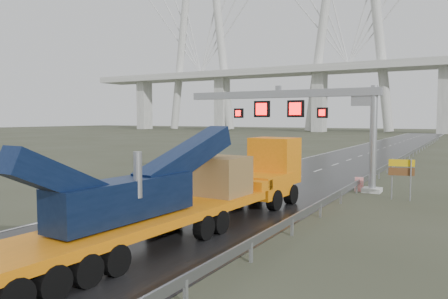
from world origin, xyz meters
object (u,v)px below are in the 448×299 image
Objects in this scene: exit_sign_pair at (401,171)px; striped_barrier at (359,184)px; sign_gantry at (305,110)px; heavy_haul_truck at (207,187)px.

striped_barrier is (-2.96, 2.02, -1.31)m from exit_sign_pair.
sign_gantry reaches higher than heavy_haul_truck.
exit_sign_pair is 2.64× the size of striped_barrier.
sign_gantry is 6.47m from striped_barrier.
sign_gantry is 15.38× the size of striped_barrier.
exit_sign_pair is at bearing 61.11° from heavy_haul_truck.
sign_gantry is 8.15m from exit_sign_pair.
heavy_haul_truck is 7.79× the size of exit_sign_pair.
striped_barrier is at bearing 132.84° from exit_sign_pair.
exit_sign_pair is (6.90, -2.08, -3.82)m from sign_gantry.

